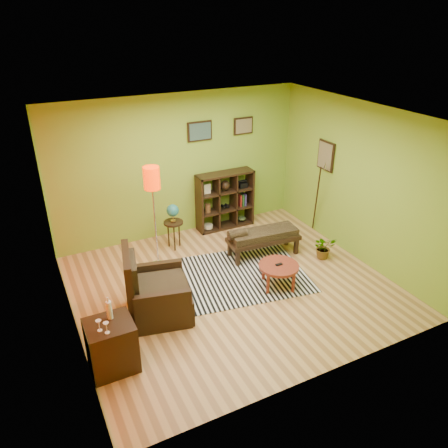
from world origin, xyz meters
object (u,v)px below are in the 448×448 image
potted_plant (324,250)px  armchair (154,296)px  side_cabinet (112,345)px  globe_table (173,215)px  cube_shelf (226,200)px  coffee_table (279,268)px  bench (262,236)px  floor_lamp (152,187)px

potted_plant → armchair: bearing=-176.5°
armchair → side_cabinet: (-0.83, -0.79, 0.01)m
side_cabinet → globe_table: 3.18m
armchair → cube_shelf: cube_shelf is taller
coffee_table → potted_plant: size_ratio=1.51×
bench → potted_plant: bearing=-31.5°
armchair → cube_shelf: 3.17m
coffee_table → side_cabinet: 2.95m
floor_lamp → globe_table: size_ratio=2.07×
floor_lamp → coffee_table: bearing=-43.6°
globe_table → bench: globe_table is taller
side_cabinet → bench: size_ratio=0.72×
floor_lamp → bench: floor_lamp is taller
side_cabinet → floor_lamp: bearing=57.9°
side_cabinet → floor_lamp: size_ratio=0.54×
floor_lamp → globe_table: 1.09m
floor_lamp → globe_table: bearing=44.8°
globe_table → bench: (1.34, -1.00, -0.28)m
floor_lamp → globe_table: floor_lamp is taller
globe_table → potted_plant: 2.86m
coffee_table → bench: bench is taller
bench → potted_plant: 1.17m
coffee_table → armchair: armchair is taller
floor_lamp → cube_shelf: size_ratio=1.55×
globe_table → potted_plant: (2.32, -1.60, -0.51)m
globe_table → cube_shelf: bearing=16.1°
coffee_table → globe_table: size_ratio=0.73×
armchair → potted_plant: armchair is taller
coffee_table → floor_lamp: bearing=136.4°
globe_table → cube_shelf: cube_shelf is taller
floor_lamp → bench: size_ratio=1.34×
coffee_table → globe_table: 2.29m
coffee_table → potted_plant: 1.32m
side_cabinet → potted_plant: bearing=13.5°
coffee_table → cube_shelf: size_ratio=0.55×
coffee_table → bench: size_ratio=0.47×
side_cabinet → bench: bearing=26.8°
coffee_table → floor_lamp: floor_lamp is taller
globe_table → armchair: bearing=-118.7°
armchair → side_cabinet: size_ratio=1.11×
coffee_table → armchair: (-2.06, 0.19, -0.01)m
armchair → bench: 2.47m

